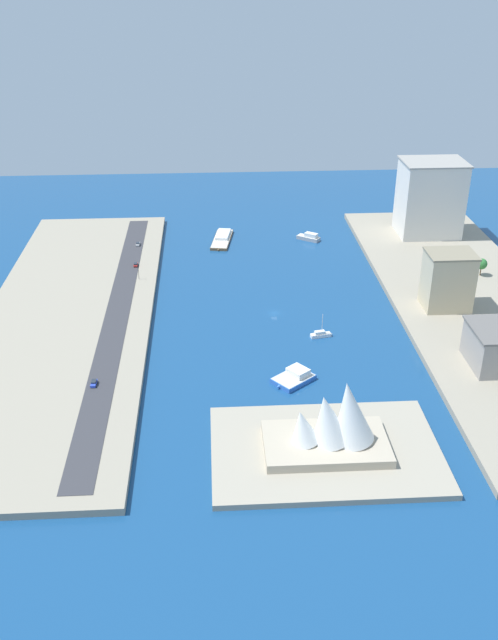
# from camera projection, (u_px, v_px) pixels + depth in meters

# --- Properties ---
(ground_plane) EXTENTS (440.00, 440.00, 0.00)m
(ground_plane) POSITION_uv_depth(u_px,v_px,m) (274.00, 313.00, 302.36)
(ground_plane) COLOR navy
(quay_west) EXTENTS (70.00, 240.00, 2.53)m
(quay_west) POSITION_uv_depth(u_px,v_px,m) (473.00, 305.00, 306.41)
(quay_west) COLOR #9E937F
(quay_west) RESTS_ON ground_plane
(quay_east) EXTENTS (70.00, 240.00, 2.53)m
(quay_east) POSITION_uv_depth(u_px,v_px,m) (69.00, 316.00, 297.14)
(quay_east) COLOR #9E937F
(quay_east) RESTS_ON ground_plane
(peninsula_point) EXTENTS (70.63, 47.44, 2.00)m
(peninsula_point) POSITION_uv_depth(u_px,v_px,m) (325.00, 450.00, 217.32)
(peninsula_point) COLOR #A89E89
(peninsula_point) RESTS_ON ground_plane
(road_strip) EXTENTS (10.09, 228.00, 0.15)m
(road_strip) POSITION_uv_depth(u_px,v_px,m) (118.00, 312.00, 297.62)
(road_strip) COLOR #38383D
(road_strip) RESTS_ON quay_east
(yacht_sleek_gray) EXTENTS (13.09, 10.80, 4.15)m
(yacht_sleek_gray) POSITION_uv_depth(u_px,v_px,m) (309.00, 237.00, 378.56)
(yacht_sleek_gray) COLOR #999EA3
(yacht_sleek_gray) RESTS_ON ground_plane
(barge_flat_brown) EXTENTS (13.23, 30.27, 2.88)m
(barge_flat_brown) POSITION_uv_depth(u_px,v_px,m) (222.00, 238.00, 378.52)
(barge_flat_brown) COLOR brown
(barge_flat_brown) RESTS_ON ground_plane
(sailboat_small_white) EXTENTS (9.48, 4.10, 10.14)m
(sailboat_small_white) POSITION_uv_depth(u_px,v_px,m) (321.00, 334.00, 283.25)
(sailboat_small_white) COLOR white
(sailboat_small_white) RESTS_ON ground_plane
(catamaran_blue) EXTENTS (17.30, 16.65, 4.24)m
(catamaran_blue) POSITION_uv_depth(u_px,v_px,m) (294.00, 377.00, 253.97)
(catamaran_blue) COLOR blue
(catamaran_blue) RESTS_ON ground_plane
(hotel_broad_white) EXTENTS (32.79, 25.89, 39.56)m
(hotel_broad_white) POSITION_uv_depth(u_px,v_px,m) (430.00, 198.00, 372.23)
(hotel_broad_white) COLOR silver
(hotel_broad_white) RESTS_ON quay_west
(office_block_beige) EXTENTS (19.98, 16.17, 24.85)m
(office_block_beige) POSITION_uv_depth(u_px,v_px,m) (448.00, 280.00, 296.48)
(office_block_beige) COLOR #C6B793
(office_block_beige) RESTS_ON quay_west
(pickup_red) EXTENTS (1.92, 4.35, 1.54)m
(pickup_red) POSITION_uv_depth(u_px,v_px,m) (136.00, 265.00, 340.75)
(pickup_red) COLOR black
(pickup_red) RESTS_ON road_strip
(van_white) EXTENTS (2.01, 4.46, 1.51)m
(van_white) POSITION_uv_depth(u_px,v_px,m) (138.00, 244.00, 364.88)
(van_white) COLOR black
(van_white) RESTS_ON road_strip
(hatchback_blue) EXTENTS (2.00, 4.62, 1.62)m
(hatchback_blue) POSITION_uv_depth(u_px,v_px,m) (94.00, 383.00, 246.85)
(hatchback_blue) COLOR black
(hatchback_blue) RESTS_ON road_strip
(traffic_light_waterfront) EXTENTS (0.36, 0.36, 6.50)m
(traffic_light_waterfront) POSITION_uv_depth(u_px,v_px,m) (138.00, 271.00, 325.53)
(traffic_light_waterfront) COLOR black
(traffic_light_waterfront) RESTS_ON quay_east
(opera_landmark) EXTENTS (38.32, 22.89, 24.49)m
(opera_landmark) POSITION_uv_depth(u_px,v_px,m) (333.00, 424.00, 212.85)
(opera_landmark) COLOR #BCAD93
(opera_landmark) RESTS_ON peninsula_point
(park_tree_cluster) EXTENTS (11.33, 12.57, 8.40)m
(park_tree_cluster) POSITION_uv_depth(u_px,v_px,m) (473.00, 262.00, 332.03)
(park_tree_cluster) COLOR brown
(park_tree_cluster) RESTS_ON quay_west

